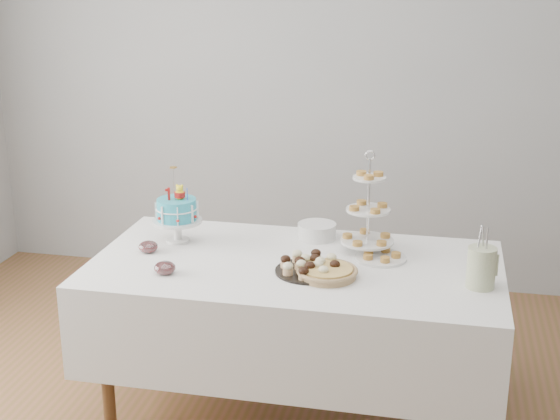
% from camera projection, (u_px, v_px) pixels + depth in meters
% --- Properties ---
extents(walls, '(5.04, 4.04, 2.70)m').
position_uv_depth(walls, '(282.00, 158.00, 3.21)').
color(walls, gray).
rests_on(walls, floor).
extents(table, '(1.92, 1.02, 0.77)m').
position_uv_depth(table, '(295.00, 307.00, 3.73)').
color(table, silver).
rests_on(table, floor).
extents(birthday_cake, '(0.25, 0.25, 0.38)m').
position_uv_depth(birthday_cake, '(177.00, 222.00, 3.91)').
color(birthday_cake, silver).
rests_on(birthday_cake, table).
extents(cupcake_tray, '(0.32, 0.32, 0.07)m').
position_uv_depth(cupcake_tray, '(310.00, 265.00, 3.54)').
color(cupcake_tray, black).
rests_on(cupcake_tray, table).
extents(pie, '(0.28, 0.28, 0.04)m').
position_uv_depth(pie, '(327.00, 272.00, 3.49)').
color(pie, tan).
rests_on(pie, table).
extents(tiered_stand, '(0.26, 0.26, 0.51)m').
position_uv_depth(tiered_stand, '(368.00, 210.00, 3.74)').
color(tiered_stand, silver).
rests_on(tiered_stand, table).
extents(plate_stack, '(0.20, 0.20, 0.08)m').
position_uv_depth(plate_stack, '(317.00, 231.00, 3.98)').
color(plate_stack, silver).
rests_on(plate_stack, table).
extents(pastry_plate, '(0.25, 0.25, 0.04)m').
position_uv_depth(pastry_plate, '(381.00, 256.00, 3.70)').
color(pastry_plate, silver).
rests_on(pastry_plate, table).
extents(jam_bowl_a, '(0.10, 0.10, 0.06)m').
position_uv_depth(jam_bowl_a, '(165.00, 268.00, 3.52)').
color(jam_bowl_a, silver).
rests_on(jam_bowl_a, table).
extents(jam_bowl_b, '(0.09, 0.09, 0.06)m').
position_uv_depth(jam_bowl_b, '(148.00, 247.00, 3.79)').
color(jam_bowl_b, silver).
rests_on(jam_bowl_b, table).
extents(utensil_pitcher, '(0.13, 0.12, 0.28)m').
position_uv_depth(utensil_pitcher, '(481.00, 266.00, 3.36)').
color(utensil_pitcher, beige).
rests_on(utensil_pitcher, table).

